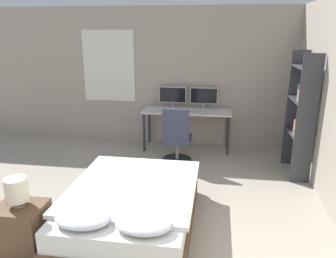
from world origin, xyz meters
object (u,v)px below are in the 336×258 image
object	(u,v)px
nightstand	(22,229)
bookshelf	(302,111)
bed	(132,208)
monitor_right	(204,97)
bedside_lamp	(16,190)
computer_mouse	(201,112)
monitor_left	(173,96)
office_chair	(177,141)
desk	(187,115)
keyboard	(186,112)

from	to	relation	value
nightstand	bookshelf	world-z (taller)	bookshelf
bed	monitor_right	xyz separation A→B (m)	(0.68, 2.98, 0.76)
bedside_lamp	computer_mouse	size ratio (longest dim) A/B	4.39
bed	monitor_left	xyz separation A→B (m)	(0.07, 2.98, 0.76)
bookshelf	nightstand	bearing A→B (deg)	-143.18
office_chair	bookshelf	distance (m)	2.09
monitor_right	office_chair	world-z (taller)	monitor_right
desk	computer_mouse	size ratio (longest dim) A/B	24.19
bedside_lamp	monitor_right	bearing A→B (deg)	64.63
bed	nightstand	xyz separation A→B (m)	(-1.02, -0.61, 0.02)
nightstand	desk	size ratio (longest dim) A/B	0.32
bed	office_chair	distance (m)	2.08
bed	monitor_right	bearing A→B (deg)	77.09
bed	keyboard	world-z (taller)	keyboard
bed	monitor_right	distance (m)	3.15
monitor_left	keyboard	bearing A→B (deg)	-51.46
computer_mouse	bedside_lamp	bearing A→B (deg)	-117.53
bedside_lamp	computer_mouse	world-z (taller)	bedside_lamp
monitor_right	keyboard	size ratio (longest dim) A/B	1.46
keyboard	bookshelf	bearing A→B (deg)	-22.20
desk	monitor_left	xyz separation A→B (m)	(-0.30, 0.19, 0.33)
monitor_left	monitor_right	size ratio (longest dim) A/B	1.00
keyboard	office_chair	xyz separation A→B (m)	(-0.10, -0.54, -0.38)
nightstand	computer_mouse	bearing A→B (deg)	62.47
computer_mouse	keyboard	bearing A→B (deg)	180.00
nightstand	monitor_left	distance (m)	3.82
office_chair	bedside_lamp	bearing A→B (deg)	-115.89
desk	monitor_right	size ratio (longest dim) A/B	3.16
nightstand	monitor_right	size ratio (longest dim) A/B	1.01
nightstand	computer_mouse	xyz separation A→B (m)	(1.67, 3.20, 0.52)
bed	desk	xyz separation A→B (m)	(0.38, 2.78, 0.43)
desk	monitor_left	distance (m)	0.49
computer_mouse	bookshelf	size ratio (longest dim) A/B	0.04
bed	computer_mouse	bearing A→B (deg)	75.91
nightstand	keyboard	distance (m)	3.53
nightstand	office_chair	xyz separation A→B (m)	(1.29, 2.66, 0.13)
monitor_right	office_chair	size ratio (longest dim) A/B	0.53
nightstand	computer_mouse	world-z (taller)	computer_mouse
bed	bookshelf	world-z (taller)	bookshelf
office_chair	monitor_left	bearing A→B (deg)	102.38
nightstand	monitor_left	xyz separation A→B (m)	(1.09, 3.59, 0.74)
desk	computer_mouse	distance (m)	0.35
bedside_lamp	keyboard	distance (m)	3.49
keyboard	computer_mouse	world-z (taller)	computer_mouse
bed	bedside_lamp	bearing A→B (deg)	-149.07
bed	nightstand	world-z (taller)	bed
computer_mouse	bed	bearing A→B (deg)	-104.09
desk	bookshelf	size ratio (longest dim) A/B	0.87
bedside_lamp	desk	size ratio (longest dim) A/B	0.18
monitor_left	computer_mouse	size ratio (longest dim) A/B	7.65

